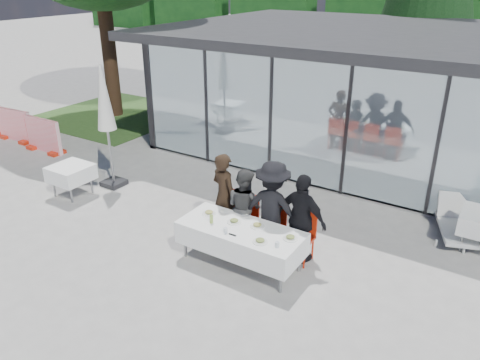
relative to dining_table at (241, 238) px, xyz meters
name	(u,v)px	position (x,y,z in m)	size (l,w,h in m)	color
ground	(206,263)	(-0.54, -0.33, -0.54)	(90.00, 90.00, 0.00)	#A09D98
pavilion	(435,79)	(1.46, 7.84, 1.61)	(14.80, 8.80, 3.44)	gray
treeline	(436,16)	(-2.54, 27.67, 1.66)	(62.50, 2.00, 4.40)	#103413
dining_table	(241,238)	(0.00, 0.00, 0.00)	(2.26, 0.96, 0.75)	white
diner_a	(224,196)	(-0.81, 0.68, 0.34)	(0.64, 0.64, 1.76)	black
diner_chair_a	(226,210)	(-0.81, 0.75, 0.00)	(0.44, 0.44, 0.97)	red
diner_b	(244,206)	(-0.35, 0.68, 0.24)	(0.75, 0.75, 1.55)	#454545
diner_chair_b	(246,216)	(-0.35, 0.75, 0.00)	(0.44, 0.44, 0.97)	red
diner_c	(272,208)	(0.26, 0.68, 0.37)	(1.17, 1.17, 1.82)	black
diner_chair_c	(273,224)	(0.26, 0.75, 0.00)	(0.44, 0.44, 0.97)	red
diner_d	(302,219)	(0.86, 0.68, 0.31)	(1.00, 1.00, 1.70)	black
diner_chair_d	(303,233)	(0.86, 0.75, 0.00)	(0.44, 0.44, 0.97)	red
plate_a	(209,213)	(-0.77, 0.11, 0.24)	(0.26, 0.26, 0.07)	white
plate_b	(234,221)	(-0.20, 0.10, 0.24)	(0.26, 0.26, 0.07)	white
plate_c	(257,225)	(0.23, 0.19, 0.24)	(0.26, 0.26, 0.07)	white
plate_d	(290,237)	(0.91, 0.13, 0.24)	(0.26, 0.26, 0.07)	white
plate_extra	(260,241)	(0.53, -0.24, 0.24)	(0.26, 0.26, 0.07)	white
juice_bottle	(211,219)	(-0.54, -0.14, 0.29)	(0.06, 0.06, 0.16)	#89A846
drinking_glasses	(251,237)	(0.36, -0.26, 0.26)	(1.04, 0.14, 0.10)	silver
folded_eyeglasses	(232,235)	(0.01, -0.29, 0.22)	(0.14, 0.03, 0.01)	black
spare_table_left	(71,173)	(-4.90, 0.30, 0.02)	(0.86, 0.86, 0.74)	white
market_umbrella	(105,106)	(-4.49, 1.20, 1.47)	(0.50, 0.50, 3.00)	black
lounger	(455,222)	(3.09, 3.23, -0.28)	(1.02, 1.46, 0.72)	silver
grass_patch	(116,115)	(-9.04, 5.67, -0.53)	(5.00, 5.00, 0.02)	#385926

